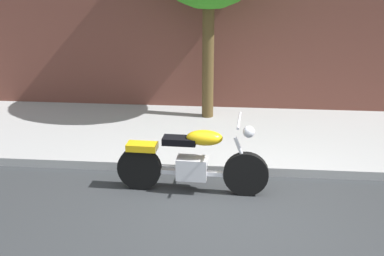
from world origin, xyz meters
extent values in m
plane|color=#303335|center=(0.00, 0.00, 0.00)|extent=(60.00, 60.00, 0.00)
cube|color=#A4A4A4|center=(0.00, 2.92, 0.07)|extent=(20.15, 3.18, 0.14)
cylinder|color=black|center=(0.18, 0.66, 0.33)|extent=(0.65, 0.14, 0.65)
cylinder|color=black|center=(-1.38, 0.72, 0.33)|extent=(0.65, 0.14, 0.65)
cube|color=silver|center=(-0.60, 0.69, 0.38)|extent=(0.45, 0.30, 0.32)
cube|color=silver|center=(-0.60, 0.69, 0.31)|extent=(1.41, 0.13, 0.06)
ellipsoid|color=yellow|center=(-0.42, 0.68, 0.85)|extent=(0.53, 0.28, 0.22)
cube|color=black|center=(-0.78, 0.70, 0.79)|extent=(0.49, 0.26, 0.10)
cube|color=yellow|center=(-1.33, 0.72, 0.67)|extent=(0.45, 0.26, 0.10)
cylinder|color=silver|center=(0.12, 0.66, 0.61)|extent=(0.27, 0.06, 0.58)
cylinder|color=silver|center=(0.06, 0.66, 1.13)|extent=(0.06, 0.70, 0.04)
sphere|color=silver|center=(0.20, 0.66, 0.97)|extent=(0.17, 0.17, 0.17)
cylinder|color=silver|center=(-0.84, 0.86, 0.28)|extent=(0.80, 0.12, 0.09)
cylinder|color=#513E21|center=(-0.58, 3.85, 1.39)|extent=(0.23, 0.23, 2.78)
camera|label=1|loc=(0.07, -6.42, 3.49)|focal=50.20mm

